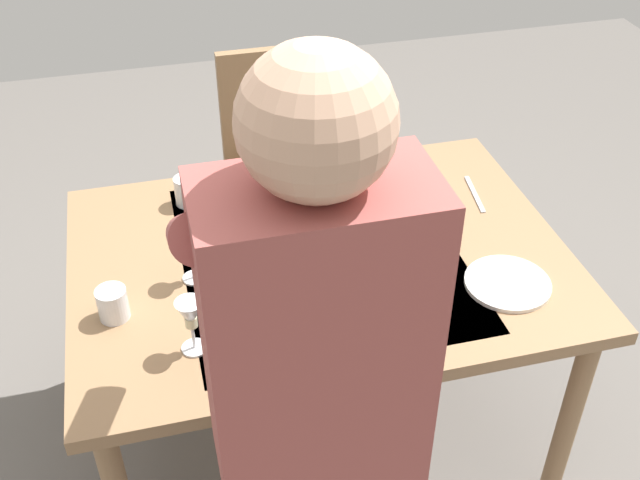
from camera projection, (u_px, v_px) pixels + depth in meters
name	position (u px, v px, depth m)	size (l,w,h in m)	color
ground_plane	(320.00, 422.00, 2.60)	(6.00, 6.00, 0.00)	#66605B
dining_table	(320.00, 274.00, 2.21)	(1.38, 1.00, 0.72)	#93704C
chair_near	(278.00, 154.00, 2.97)	(0.40, 0.40, 0.91)	brown
person_server	(315.00, 420.00, 1.39)	(0.42, 0.61, 1.69)	#2D2D38
wine_bottle	(394.00, 229.00, 2.07)	(0.07, 0.07, 0.30)	black
wine_glass_left	(191.00, 317.00, 1.80)	(0.07, 0.07, 0.15)	white
wine_glass_right	(191.00, 248.00, 2.01)	(0.07, 0.07, 0.15)	white
water_cup_near_left	(187.00, 191.00, 2.34)	(0.07, 0.07, 0.09)	silver
water_cup_near_right	(113.00, 304.00, 1.93)	(0.08, 0.08, 0.09)	silver
water_cup_far_left	(243.00, 348.00, 1.80)	(0.08, 0.08, 0.09)	silver
water_cup_far_right	(417.00, 175.00, 2.41)	(0.07, 0.07, 0.09)	silver
serving_bowl_pasta	(349.00, 204.00, 2.30)	(0.30, 0.30, 0.07)	white
side_bowl_salad	(266.00, 283.00, 2.01)	(0.18, 0.18, 0.07)	white
dinner_plate_near	(508.00, 283.00, 2.05)	(0.23, 0.23, 0.01)	white
dinner_plate_far	(324.00, 342.00, 1.88)	(0.23, 0.23, 0.01)	white
table_knife	(475.00, 194.00, 2.40)	(0.01, 0.20, 0.01)	silver
table_fork	(261.00, 189.00, 2.42)	(0.01, 0.18, 0.01)	silver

